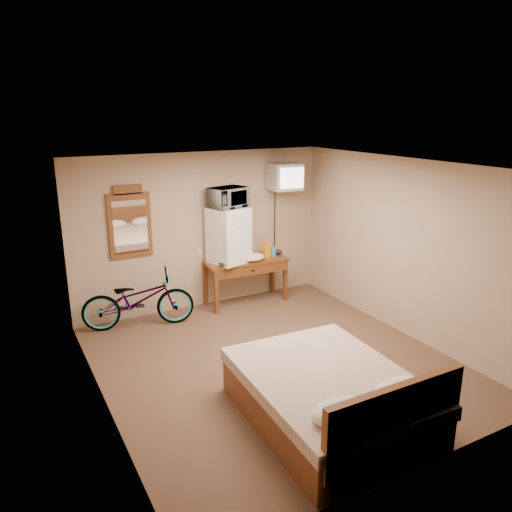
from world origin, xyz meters
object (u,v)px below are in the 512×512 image
object	(u,v)px
microwave	(228,197)
crt_television	(285,177)
blue_cup	(274,252)
wall_mirror	(130,223)
mini_fridge	(229,235)
bicycle	(138,300)
bed	(331,397)
desk	(247,267)

from	to	relation	value
microwave	crt_television	world-z (taller)	crt_television
microwave	blue_cup	xyz separation A→B (m)	(0.81, -0.05, -0.97)
crt_television	wall_mirror	xyz separation A→B (m)	(-2.53, 0.25, -0.55)
wall_mirror	mini_fridge	bearing A→B (deg)	-8.75
mini_fridge	bicycle	xyz separation A→B (m)	(-1.55, -0.12, -0.77)
wall_mirror	bed	world-z (taller)	wall_mirror
blue_cup	wall_mirror	xyz separation A→B (m)	(-2.31, 0.28, 0.68)
desk	bed	bearing A→B (deg)	-103.09
blue_cup	bicycle	size ratio (longest dim) A/B	0.10
desk	crt_television	world-z (taller)	crt_television
crt_television	microwave	bearing A→B (deg)	178.83
desk	mini_fridge	distance (m)	0.64
wall_mirror	microwave	bearing A→B (deg)	-8.74
mini_fridge	bicycle	distance (m)	1.73
mini_fridge	bed	distance (m)	3.57
desk	mini_fridge	xyz separation A→B (m)	(-0.30, 0.04, 0.56)
microwave	wall_mirror	bearing A→B (deg)	155.31
mini_fridge	microwave	bearing A→B (deg)	56.24
desk	microwave	xyz separation A→B (m)	(-0.30, 0.04, 1.17)
desk	blue_cup	xyz separation A→B (m)	(0.50, -0.01, 0.20)
mini_fridge	bed	size ratio (longest dim) A/B	0.42
microwave	blue_cup	bearing A→B (deg)	-19.44
bicycle	microwave	bearing A→B (deg)	-72.67
mini_fridge	wall_mirror	bearing A→B (deg)	171.25
bed	microwave	bearing A→B (deg)	81.99
blue_cup	wall_mirror	distance (m)	2.42
blue_cup	desk	bearing A→B (deg)	179.22
mini_fridge	crt_television	bearing A→B (deg)	-1.16
bicycle	blue_cup	bearing A→B (deg)	-75.39
microwave	wall_mirror	distance (m)	1.55
microwave	bicycle	world-z (taller)	microwave
microwave	wall_mirror	size ratio (longest dim) A/B	0.53
mini_fridge	wall_mirror	distance (m)	1.55
wall_mirror	bed	size ratio (longest dim) A/B	0.51
desk	wall_mirror	xyz separation A→B (m)	(-1.80, 0.27, 0.88)
bicycle	mini_fridge	bearing A→B (deg)	-72.67
wall_mirror	crt_television	bearing A→B (deg)	-5.69
microwave	crt_television	size ratio (longest dim) A/B	0.95
crt_television	wall_mirror	distance (m)	2.60
mini_fridge	blue_cup	bearing A→B (deg)	-3.49
mini_fridge	blue_cup	size ratio (longest dim) A/B	5.77
mini_fridge	crt_television	distance (m)	1.34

